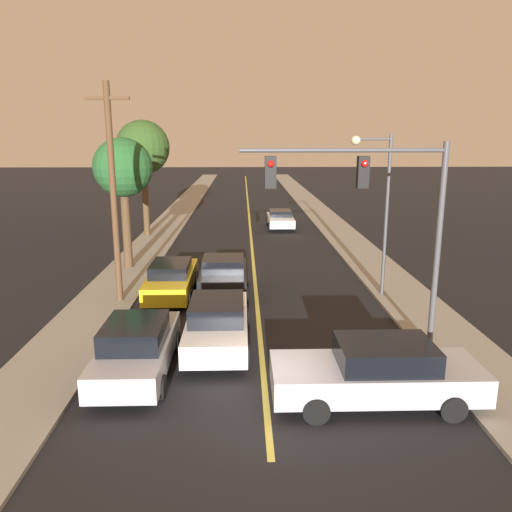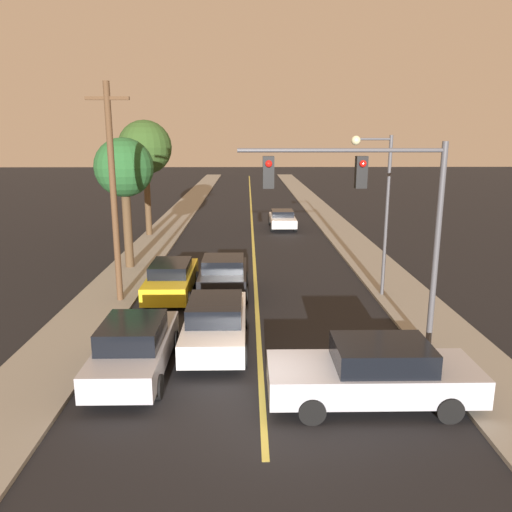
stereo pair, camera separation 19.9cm
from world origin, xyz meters
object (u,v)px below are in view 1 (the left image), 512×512
object	(u,v)px
car_near_lane_second	(224,275)
car_far_oncoming	(280,219)
car_outer_lane_front	(137,347)
car_near_lane_front	(217,322)
utility_pole_left	(113,191)
traffic_signal_mast	(375,202)
streetlamp_right	(378,193)
car_crossing_right	(378,372)
tree_left_far	(123,169)
tree_left_near	(143,148)
car_outer_lane_second	(172,279)

from	to	relation	value
car_near_lane_second	car_far_oncoming	world-z (taller)	car_near_lane_second
car_far_oncoming	car_near_lane_second	bearing A→B (deg)	77.16
car_outer_lane_front	car_far_oncoming	bearing A→B (deg)	75.98
car_near_lane_front	car_far_oncoming	xyz separation A→B (m)	(3.51, 20.73, -0.12)
car_far_oncoming	utility_pole_left	xyz separation A→B (m)	(-7.58, -16.38, 3.72)
car_outer_lane_front	traffic_signal_mast	bearing A→B (deg)	12.12
traffic_signal_mast	streetlamp_right	distance (m)	5.46
car_crossing_right	tree_left_far	bearing A→B (deg)	34.46
tree_left_near	car_crossing_right	bearing A→B (deg)	-65.93
car_near_lane_front	tree_left_far	distance (m)	11.46
car_near_lane_second	car_crossing_right	world-z (taller)	car_near_lane_second
car_outer_lane_second	utility_pole_left	bearing A→B (deg)	-159.00
car_near_lane_front	traffic_signal_mast	size ratio (longest dim) A/B	0.78
car_far_oncoming	tree_left_far	world-z (taller)	tree_left_far
car_near_lane_second	utility_pole_left	size ratio (longest dim) A/B	0.48
traffic_signal_mast	streetlamp_right	world-z (taller)	streetlamp_right
car_near_lane_second	car_outer_lane_second	xyz separation A→B (m)	(-2.12, -0.22, -0.05)
traffic_signal_mast	tree_left_near	distance (m)	20.95
utility_pole_left	car_far_oncoming	bearing A→B (deg)	65.16
utility_pole_left	tree_left_far	xyz separation A→B (m)	(-0.80, 5.18, 0.50)
tree_left_far	car_outer_lane_second	bearing A→B (deg)	-58.21
car_near_lane_second	tree_left_near	xyz separation A→B (m)	(-5.50, 12.62, 4.89)
car_outer_lane_front	car_far_oncoming	size ratio (longest dim) A/B	1.07
streetlamp_right	utility_pole_left	bearing A→B (deg)	-177.14
utility_pole_left	streetlamp_right	bearing A→B (deg)	2.86
streetlamp_right	tree_left_near	xyz separation A→B (m)	(-11.62, 13.07, 1.47)
car_far_oncoming	car_crossing_right	world-z (taller)	car_crossing_right
car_outer_lane_front	traffic_signal_mast	world-z (taller)	traffic_signal_mast
utility_pole_left	tree_left_near	xyz separation A→B (m)	(-1.43, 13.58, 1.30)
car_near_lane_second	car_crossing_right	size ratio (longest dim) A/B	0.77
car_outer_lane_front	streetlamp_right	bearing A→B (deg)	39.06
streetlamp_right	tree_left_near	distance (m)	17.55
traffic_signal_mast	car_far_oncoming	bearing A→B (deg)	93.01
car_near_lane_second	car_outer_lane_second	distance (m)	2.13
tree_left_far	traffic_signal_mast	bearing A→B (deg)	-46.24
car_near_lane_second	car_outer_lane_second	world-z (taller)	car_near_lane_second
streetlamp_right	utility_pole_left	world-z (taller)	utility_pole_left
car_outer_lane_second	tree_left_near	bearing A→B (deg)	104.75
car_near_lane_second	car_outer_lane_second	bearing A→B (deg)	-174.17
car_outer_lane_second	tree_left_near	xyz separation A→B (m)	(-3.38, 12.83, 4.94)
car_near_lane_second	tree_left_far	distance (m)	7.63
car_outer_lane_second	streetlamp_right	xyz separation A→B (m)	(8.24, -0.24, 3.48)
utility_pole_left	car_outer_lane_front	bearing A→B (deg)	-72.50
car_crossing_right	streetlamp_right	distance (m)	9.27
car_near_lane_second	car_outer_lane_front	bearing A→B (deg)	-106.52
car_crossing_right	streetlamp_right	world-z (taller)	streetlamp_right
utility_pole_left	tree_left_near	distance (m)	13.72
tree_left_near	tree_left_far	bearing A→B (deg)	-85.69
car_crossing_right	car_near_lane_second	bearing A→B (deg)	24.82
utility_pole_left	car_outer_lane_second	bearing A→B (deg)	21.00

